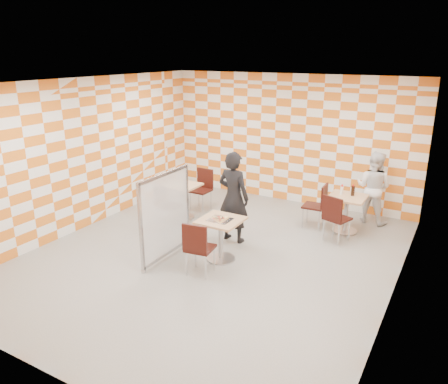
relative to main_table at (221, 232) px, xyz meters
name	(u,v)px	position (x,y,z in m)	size (l,w,h in m)	color
room_shell	(229,167)	(-0.19, 0.61, 0.99)	(7.00, 7.00, 7.00)	gray
main_table	(221,232)	(0.00, 0.00, 0.00)	(0.70, 0.70, 0.75)	tan
second_table	(346,208)	(1.56, 2.31, 0.00)	(0.70, 0.70, 0.75)	tan
empty_table	(182,195)	(-1.73, 1.33, 0.00)	(0.70, 0.70, 0.75)	tan
chair_main_front	(198,245)	(-0.02, -0.69, 0.04)	(0.47, 0.48, 0.92)	black
chair_second_front	(335,215)	(1.49, 1.70, 0.04)	(0.54, 0.54, 0.92)	black
chair_second_side	(319,202)	(1.00, 2.24, 0.04)	(0.45, 0.44, 0.92)	black
chair_empty_near	(165,202)	(-1.72, 0.71, 0.04)	(0.53, 0.54, 0.92)	black
chair_empty_far	(203,186)	(-1.66, 2.06, 0.04)	(0.43, 0.44, 0.92)	black
partition	(166,215)	(-0.86, -0.40, 0.28)	(0.08, 1.38, 1.55)	white
man_dark	(233,197)	(-0.20, 0.83, 0.36)	(0.64, 0.42, 1.74)	black
man_white	(373,187)	(1.88, 3.12, 0.25)	(0.74, 0.58, 1.53)	white
pizza_on_foil	(220,219)	(0.00, -0.02, 0.26)	(0.40, 0.40, 0.04)	silver
sport_bottle	(342,190)	(1.42, 2.38, 0.33)	(0.06, 0.06, 0.20)	white
soda_bottle	(353,191)	(1.63, 2.39, 0.34)	(0.07, 0.07, 0.23)	black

